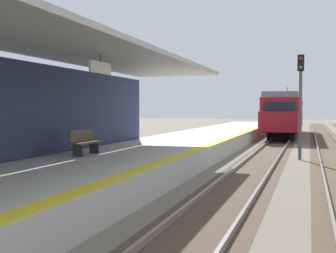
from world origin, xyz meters
name	(u,v)px	position (x,y,z in m)	size (l,w,h in m)	color
station_platform	(138,160)	(-2.50, 16.00, 0.45)	(5.00, 80.00, 0.91)	#B7B5AD
station_building_with_canopy	(2,104)	(-4.30, 10.04, 2.66)	(4.85, 24.00, 4.43)	#4C4C4C
track_pair_nearest_platform	(259,163)	(1.90, 20.00, 0.05)	(2.34, 120.00, 0.16)	#4C3D2D
approaching_train	(285,113)	(1.90, 42.33, 2.18)	(2.93, 19.60, 4.76)	maroon
rail_signal_post	(301,95)	(3.64, 22.38, 3.19)	(0.32, 0.34, 5.20)	#4C4C4C
platform_bench	(85,142)	(-3.46, 13.34, 1.37)	(0.45, 1.60, 0.88)	brown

